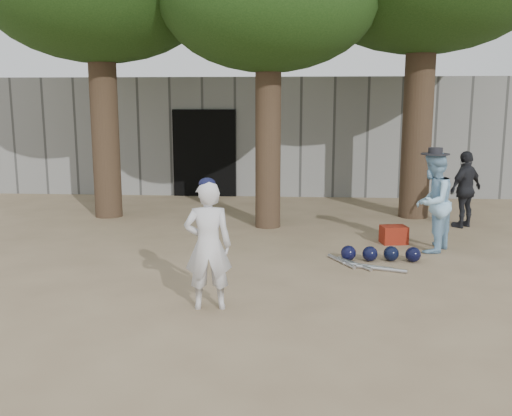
# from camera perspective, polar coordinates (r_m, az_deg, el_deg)

# --- Properties ---
(ground) EXTENTS (70.00, 70.00, 0.00)m
(ground) POSITION_cam_1_polar(r_m,az_deg,el_deg) (7.07, -5.50, -9.01)
(ground) COLOR #937C5E
(ground) RESTS_ON ground
(boy_player) EXTENTS (0.59, 0.43, 1.49)m
(boy_player) POSITION_cam_1_polar(r_m,az_deg,el_deg) (6.54, -4.82, -3.77)
(boy_player) COLOR silver
(boy_player) RESTS_ON ground
(spectator_blue) EXTENTS (0.92, 0.98, 1.60)m
(spectator_blue) POSITION_cam_1_polar(r_m,az_deg,el_deg) (9.47, 17.24, 0.54)
(spectator_blue) COLOR #95C4E6
(spectator_blue) RESTS_ON ground
(spectator_dark) EXTENTS (0.89, 0.82, 1.47)m
(spectator_dark) POSITION_cam_1_polar(r_m,az_deg,el_deg) (11.58, 20.21, 1.76)
(spectator_dark) COLOR black
(spectator_dark) RESTS_ON ground
(red_bag) EXTENTS (0.47, 0.39, 0.30)m
(red_bag) POSITION_cam_1_polar(r_m,az_deg,el_deg) (9.97, 13.61, -2.61)
(red_bag) COLOR maroon
(red_bag) RESTS_ON ground
(back_building) EXTENTS (16.00, 5.24, 3.00)m
(back_building) POSITION_cam_1_polar(r_m,az_deg,el_deg) (16.96, 0.21, 7.55)
(back_building) COLOR gray
(back_building) RESTS_ON ground
(helmet_row) EXTENTS (1.19, 0.26, 0.23)m
(helmet_row) POSITION_cam_1_polar(r_m,az_deg,el_deg) (8.81, 12.35, -4.49)
(helmet_row) COLOR black
(helmet_row) RESTS_ON ground
(bat_pile) EXTENTS (1.08, 0.84, 0.06)m
(bat_pile) POSITION_cam_1_polar(r_m,az_deg,el_deg) (8.48, 10.45, -5.62)
(bat_pile) COLOR #B1B1B8
(bat_pile) RESTS_ON ground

